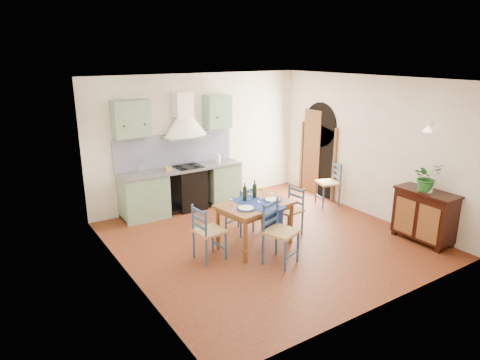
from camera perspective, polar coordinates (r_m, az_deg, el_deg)
name	(u,v)px	position (r m, az deg, el deg)	size (l,w,h in m)	color
floor	(267,239)	(7.75, 3.62, -7.89)	(5.00, 5.00, 0.00)	#48220F
back_wall	(185,160)	(9.04, -7.35, 2.67)	(5.00, 0.96, 2.80)	white
right_wall	(358,147)	(9.16, 15.41, 4.23)	(0.26, 5.00, 2.80)	white
left_wall	(125,188)	(6.17, -15.14, -1.09)	(0.04, 5.00, 2.80)	white
ceiling	(270,79)	(7.06, 4.05, 13.28)	(5.00, 5.00, 0.01)	white
dining_table	(256,208)	(7.23, 2.09, -3.78)	(1.35, 1.05, 1.10)	brown
chair_near	(279,232)	(6.77, 5.24, -6.91)	(0.61, 0.61, 1.00)	navy
chair_far	(241,209)	(7.84, 0.12, -3.91)	(0.52, 0.52, 0.90)	navy
chair_left	(208,232)	(6.86, -4.34, -6.92)	(0.47, 0.47, 0.93)	navy
chair_right	(290,210)	(7.84, 6.68, -4.05)	(0.46, 0.46, 0.89)	navy
chair_spare	(329,183)	(9.49, 11.84, -0.38)	(0.55, 0.55, 0.94)	navy
sideboard	(424,214)	(8.14, 23.38, -4.20)	(0.50, 1.05, 0.94)	black
potted_plant	(427,177)	(7.92, 23.66, 0.37)	(0.45, 0.39, 0.50)	#1F6221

